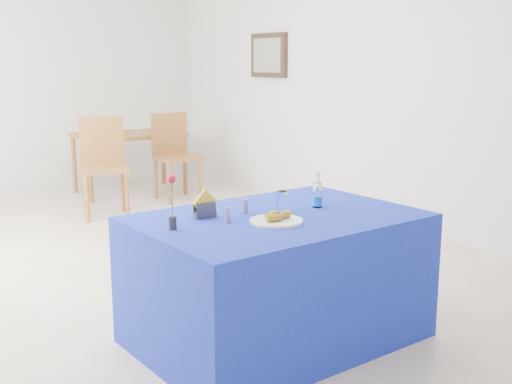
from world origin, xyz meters
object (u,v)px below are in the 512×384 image
water_bottle (317,196)px  oak_table (129,139)px  plate (276,221)px  chair_bg_left (103,159)px  blue_table (277,278)px  chair_bg_right (174,150)px

water_bottle → oak_table: 4.57m
plate → water_bottle: size_ratio=1.38×
plate → chair_bg_left: size_ratio=0.28×
blue_table → chair_bg_left: (0.49, 3.56, 0.23)m
chair_bg_left → water_bottle: bearing=-73.3°
oak_table → chair_bg_left: 1.20m
chair_bg_left → chair_bg_right: chair_bg_left is taller
water_bottle → oak_table: bearing=78.5°
blue_table → chair_bg_right: (1.53, 3.88, 0.21)m
plate → oak_table: 4.82m
water_bottle → chair_bg_left: size_ratio=0.20×
oak_table → chair_bg_right: bearing=-65.1°
plate → chair_bg_right: size_ratio=0.29×
plate → blue_table: bearing=49.0°
chair_bg_left → plate: bearing=-79.9°
plate → blue_table: (0.11, 0.12, -0.39)m
water_bottle → chair_bg_right: 4.05m
blue_table → chair_bg_right: 4.18m
chair_bg_right → oak_table: bearing=118.7°
chair_bg_right → blue_table: bearing=-107.7°
chair_bg_right → water_bottle: bearing=-103.5°
plate → chair_bg_right: bearing=67.8°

